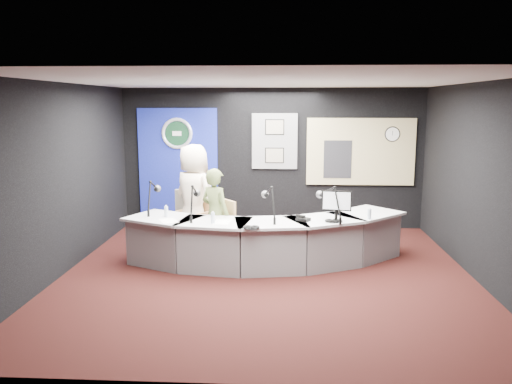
# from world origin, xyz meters

# --- Properties ---
(ground) EXTENTS (6.00, 6.00, 0.00)m
(ground) POSITION_xyz_m (0.00, 0.00, 0.00)
(ground) COLOR black
(ground) RESTS_ON ground
(ceiling) EXTENTS (6.00, 6.00, 0.02)m
(ceiling) POSITION_xyz_m (0.00, 0.00, 2.80)
(ceiling) COLOR silver
(ceiling) RESTS_ON ground
(wall_back) EXTENTS (6.00, 0.02, 2.80)m
(wall_back) POSITION_xyz_m (0.00, 3.00, 1.40)
(wall_back) COLOR black
(wall_back) RESTS_ON ground
(wall_front) EXTENTS (6.00, 0.02, 2.80)m
(wall_front) POSITION_xyz_m (0.00, -3.00, 1.40)
(wall_front) COLOR black
(wall_front) RESTS_ON ground
(wall_left) EXTENTS (0.02, 6.00, 2.80)m
(wall_left) POSITION_xyz_m (-3.00, 0.00, 1.40)
(wall_left) COLOR black
(wall_left) RESTS_ON ground
(wall_right) EXTENTS (0.02, 6.00, 2.80)m
(wall_right) POSITION_xyz_m (3.00, 0.00, 1.40)
(wall_right) COLOR black
(wall_right) RESTS_ON ground
(broadcast_desk) EXTENTS (4.50, 1.90, 0.75)m
(broadcast_desk) POSITION_xyz_m (-0.05, 0.55, 0.38)
(broadcast_desk) COLOR #B1B3B6
(broadcast_desk) RESTS_ON ground
(backdrop_panel) EXTENTS (1.60, 0.05, 2.30)m
(backdrop_panel) POSITION_xyz_m (-1.90, 2.97, 1.25)
(backdrop_panel) COLOR navy
(backdrop_panel) RESTS_ON wall_back
(agency_seal) EXTENTS (0.63, 0.07, 0.63)m
(agency_seal) POSITION_xyz_m (-1.90, 2.93, 1.90)
(agency_seal) COLOR silver
(agency_seal) RESTS_ON backdrop_panel
(seal_center) EXTENTS (0.48, 0.01, 0.48)m
(seal_center) POSITION_xyz_m (-1.90, 2.94, 1.90)
(seal_center) COLOR #0D311B
(seal_center) RESTS_ON backdrop_panel
(pinboard) EXTENTS (0.90, 0.04, 1.10)m
(pinboard) POSITION_xyz_m (0.05, 2.97, 1.75)
(pinboard) COLOR slate
(pinboard) RESTS_ON wall_back
(framed_photo_upper) EXTENTS (0.34, 0.02, 0.27)m
(framed_photo_upper) POSITION_xyz_m (0.05, 2.94, 2.03)
(framed_photo_upper) COLOR #7B6F5A
(framed_photo_upper) RESTS_ON pinboard
(framed_photo_lower) EXTENTS (0.34, 0.02, 0.27)m
(framed_photo_lower) POSITION_xyz_m (0.05, 2.94, 1.47)
(framed_photo_lower) COLOR #7B6F5A
(framed_photo_lower) RESTS_ON pinboard
(booth_window_frame) EXTENTS (2.12, 0.06, 1.32)m
(booth_window_frame) POSITION_xyz_m (1.75, 2.97, 1.55)
(booth_window_frame) COLOR tan
(booth_window_frame) RESTS_ON wall_back
(booth_glow) EXTENTS (2.00, 0.02, 1.20)m
(booth_glow) POSITION_xyz_m (1.75, 2.96, 1.55)
(booth_glow) COLOR beige
(booth_glow) RESTS_ON booth_window_frame
(equipment_rack) EXTENTS (0.55, 0.02, 0.75)m
(equipment_rack) POSITION_xyz_m (1.30, 2.94, 1.40)
(equipment_rack) COLOR black
(equipment_rack) RESTS_ON booth_window_frame
(wall_clock) EXTENTS (0.28, 0.01, 0.28)m
(wall_clock) POSITION_xyz_m (2.35, 2.94, 1.90)
(wall_clock) COLOR white
(wall_clock) RESTS_ON booth_window_frame
(armchair_left) EXTENTS (0.70, 0.70, 0.88)m
(armchair_left) POSITION_xyz_m (-1.31, 1.42, 0.44)
(armchair_left) COLOR #AC814F
(armchair_left) RESTS_ON ground
(armchair_right) EXTENTS (0.76, 0.76, 0.96)m
(armchair_right) POSITION_xyz_m (-0.85, 0.72, 0.48)
(armchair_right) COLOR #AC814F
(armchair_right) RESTS_ON ground
(draped_jacket) EXTENTS (0.45, 0.39, 0.70)m
(draped_jacket) POSITION_xyz_m (-1.49, 1.62, 0.62)
(draped_jacket) COLOR gray
(draped_jacket) RESTS_ON armchair_left
(person_man) EXTENTS (1.05, 1.00, 1.81)m
(person_man) POSITION_xyz_m (-1.31, 1.42, 0.91)
(person_man) COLOR beige
(person_man) RESTS_ON ground
(person_woman) EXTENTS (0.65, 0.60, 1.49)m
(person_woman) POSITION_xyz_m (-0.85, 0.72, 0.74)
(person_woman) COLOR #576434
(person_woman) RESTS_ON ground
(computer_monitor) EXTENTS (0.39, 0.10, 0.27)m
(computer_monitor) POSITION_xyz_m (1.03, 0.30, 1.07)
(computer_monitor) COLOR black
(computer_monitor) RESTS_ON broadcast_desk
(desk_phone) EXTENTS (0.23, 0.22, 0.05)m
(desk_phone) POSITION_xyz_m (0.54, 0.31, 0.78)
(desk_phone) COLOR black
(desk_phone) RESTS_ON broadcast_desk
(headphones_near) EXTENTS (0.20, 0.20, 0.03)m
(headphones_near) POSITION_xyz_m (0.98, 0.26, 0.77)
(headphones_near) COLOR black
(headphones_near) RESTS_ON broadcast_desk
(headphones_far) EXTENTS (0.23, 0.23, 0.04)m
(headphones_far) POSITION_xyz_m (-0.21, -0.20, 0.77)
(headphones_far) COLOR black
(headphones_far) RESTS_ON broadcast_desk
(paper_stack) EXTENTS (0.37, 0.41, 0.00)m
(paper_stack) POSITION_xyz_m (-1.48, 0.19, 0.75)
(paper_stack) COLOR white
(paper_stack) RESTS_ON broadcast_desk
(notepad) EXTENTS (0.25, 0.34, 0.00)m
(notepad) POSITION_xyz_m (-0.67, 0.15, 0.75)
(notepad) COLOR white
(notepad) RESTS_ON broadcast_desk
(boom_mic_a) EXTENTS (0.16, 0.74, 0.60)m
(boom_mic_a) POSITION_xyz_m (-1.87, 0.79, 1.05)
(boom_mic_a) COLOR black
(boom_mic_a) RESTS_ON broadcast_desk
(boom_mic_b) EXTENTS (0.16, 0.74, 0.60)m
(boom_mic_b) POSITION_xyz_m (-1.13, 0.39, 1.05)
(boom_mic_b) COLOR black
(boom_mic_b) RESTS_ON broadcast_desk
(boom_mic_c) EXTENTS (0.28, 0.72, 0.60)m
(boom_mic_c) POSITION_xyz_m (0.03, 0.35, 1.05)
(boom_mic_c) COLOR black
(boom_mic_c) RESTS_ON broadcast_desk
(boom_mic_d) EXTENTS (0.39, 0.68, 0.60)m
(boom_mic_d) POSITION_xyz_m (0.94, 0.41, 1.05)
(boom_mic_d) COLOR black
(boom_mic_d) RESTS_ON broadcast_desk
(water_bottles) EXTENTS (3.20, 0.47, 0.18)m
(water_bottles) POSITION_xyz_m (-0.02, 0.29, 0.84)
(water_bottles) COLOR silver
(water_bottles) RESTS_ON broadcast_desk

